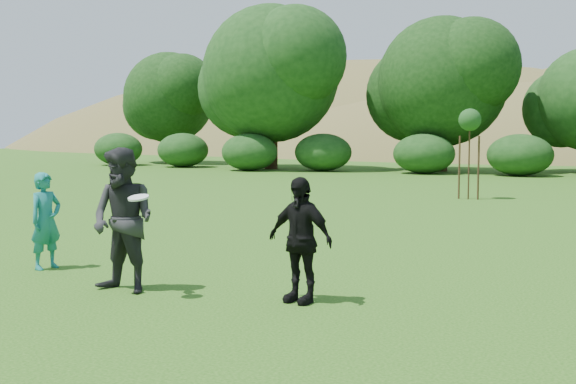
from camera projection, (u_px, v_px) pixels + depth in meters
The scene contains 7 objects.
ground at pixel (193, 286), 10.16m from camera, with size 120.00×120.00×0.00m, color #19470C.
player_teal at pixel (46, 221), 11.38m from camera, with size 0.56×0.37×1.53m, color #197473.
player_grey at pixel (123, 220), 9.72m from camera, with size 0.95×0.74×1.96m, color #27272A.
player_black at pixel (300, 240), 9.17m from camera, with size 0.94×0.39×1.61m, color black.
frisbee at pixel (138, 198), 9.26m from camera, with size 0.27×0.27×0.08m.
sapling at pixel (470, 122), 22.55m from camera, with size 0.70×0.70×2.85m.
hillside at pixel (573, 270), 72.50m from camera, with size 150.00×72.00×52.00m.
Camera 1 is at (5.66, -8.36, 2.21)m, focal length 45.00 mm.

